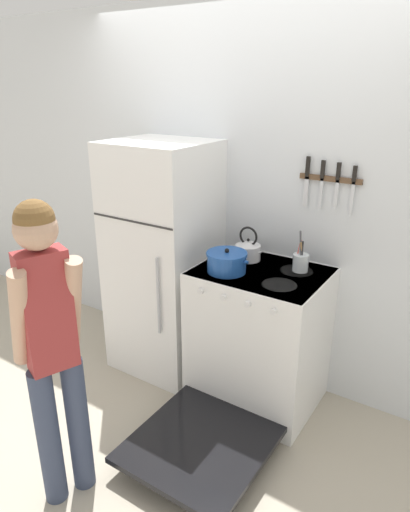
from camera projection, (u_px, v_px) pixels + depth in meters
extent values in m
plane|color=#B2A893|center=(240.00, 360.00, 3.56)|extent=(14.00, 14.00, 0.00)
cube|color=silver|center=(247.00, 200.00, 3.13)|extent=(10.00, 0.06, 2.55)
cube|color=white|center=(163.00, 260.00, 3.27)|extent=(0.67, 0.61, 1.68)
cube|color=#2D2D2D|center=(131.00, 221.00, 2.90)|extent=(0.66, 0.01, 0.01)
cylinder|color=#B2B5BA|center=(158.00, 296.00, 2.95)|extent=(0.02, 0.02, 0.54)
cube|color=white|center=(258.00, 337.00, 2.99)|extent=(0.79, 0.63, 0.94)
cube|color=black|center=(262.00, 272.00, 2.83)|extent=(0.78, 0.62, 0.02)
cube|color=black|center=(237.00, 359.00, 2.77)|extent=(0.69, 0.05, 0.72)
cylinder|color=black|center=(227.00, 272.00, 2.82)|extent=(0.20, 0.20, 0.01)
cylinder|color=black|center=(279.00, 285.00, 2.64)|extent=(0.20, 0.20, 0.01)
cylinder|color=black|center=(246.00, 259.00, 3.02)|extent=(0.20, 0.20, 0.01)
cylinder|color=black|center=(296.00, 271.00, 2.83)|extent=(0.20, 0.20, 0.01)
cylinder|color=silver|center=(201.00, 291.00, 2.72)|extent=(0.04, 0.02, 0.04)
cylinder|color=silver|center=(223.00, 298.00, 2.64)|extent=(0.04, 0.02, 0.04)
cylinder|color=silver|center=(247.00, 304.00, 2.55)|extent=(0.04, 0.02, 0.04)
cylinder|color=silver|center=(273.00, 312.00, 2.47)|extent=(0.04, 0.02, 0.04)
cube|color=black|center=(200.00, 444.00, 2.58)|extent=(0.73, 0.76, 0.04)
cube|color=#99999E|center=(253.00, 348.00, 2.95)|extent=(0.65, 0.35, 0.01)
cylinder|color=#1E4C9E|center=(227.00, 263.00, 2.80)|extent=(0.24, 0.24, 0.11)
cylinder|color=#1E4C9E|center=(227.00, 254.00, 2.78)|extent=(0.25, 0.25, 0.02)
sphere|color=black|center=(227.00, 251.00, 2.77)|extent=(0.03, 0.03, 0.03)
cylinder|color=#1E4C9E|center=(209.00, 253.00, 2.85)|extent=(0.03, 0.02, 0.02)
cylinder|color=#1E4C9E|center=(246.00, 262.00, 2.72)|extent=(0.03, 0.02, 0.02)
cylinder|color=silver|center=(248.00, 252.00, 2.99)|extent=(0.17, 0.17, 0.10)
cone|color=silver|center=(248.00, 243.00, 2.97)|extent=(0.16, 0.16, 0.03)
sphere|color=black|center=(248.00, 240.00, 2.96)|extent=(0.02, 0.02, 0.02)
cone|color=silver|center=(259.00, 253.00, 2.95)|extent=(0.09, 0.03, 0.08)
torus|color=black|center=(248.00, 236.00, 2.95)|extent=(0.13, 0.01, 0.13)
cylinder|color=silver|center=(301.00, 263.00, 2.81)|extent=(0.10, 0.10, 0.11)
cylinder|color=#9E7547|center=(302.00, 255.00, 2.79)|extent=(0.03, 0.04, 0.17)
cylinder|color=#232326|center=(302.00, 255.00, 2.78)|extent=(0.02, 0.02, 0.17)
cylinder|color=#B2B5BA|center=(299.00, 254.00, 2.80)|extent=(0.02, 0.02, 0.17)
cylinder|color=#4C4C51|center=(301.00, 250.00, 2.77)|extent=(0.04, 0.02, 0.24)
cylinder|color=#C63D33|center=(298.00, 253.00, 2.81)|extent=(0.04, 0.01, 0.18)
cylinder|color=#38425B|center=(49.00, 438.00, 2.26)|extent=(0.11, 0.11, 0.78)
cylinder|color=#38425B|center=(78.00, 425.00, 2.34)|extent=(0.11, 0.11, 0.78)
cube|color=#9E3333|center=(47.00, 311.00, 2.06)|extent=(0.19, 0.25, 0.58)
cylinder|color=tan|center=(20.00, 319.00, 1.99)|extent=(0.25, 0.16, 0.52)
cylinder|color=tan|center=(73.00, 304.00, 2.12)|extent=(0.25, 0.16, 0.52)
sphere|color=tan|center=(36.00, 229.00, 1.92)|extent=(0.19, 0.19, 0.19)
sphere|color=brown|center=(34.00, 219.00, 1.90)|extent=(0.17, 0.17, 0.17)
cube|color=brown|center=(330.00, 179.00, 2.72)|extent=(0.38, 0.02, 0.03)
cube|color=silver|center=(306.00, 192.00, 2.82)|extent=(0.03, 0.00, 0.19)
cube|color=black|center=(308.00, 167.00, 2.77)|extent=(0.02, 0.02, 0.12)
cube|color=silver|center=(321.00, 194.00, 2.77)|extent=(0.02, 0.00, 0.19)
cube|color=black|center=(323.00, 169.00, 2.72)|extent=(0.02, 0.02, 0.11)
cube|color=silver|center=(336.00, 194.00, 2.72)|extent=(0.02, 0.00, 0.16)
cube|color=black|center=(338.00, 171.00, 2.67)|extent=(0.02, 0.02, 0.10)
cube|color=silver|center=(352.00, 198.00, 2.68)|extent=(0.02, 0.00, 0.20)
cube|color=black|center=(355.00, 174.00, 2.62)|extent=(0.02, 0.02, 0.09)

